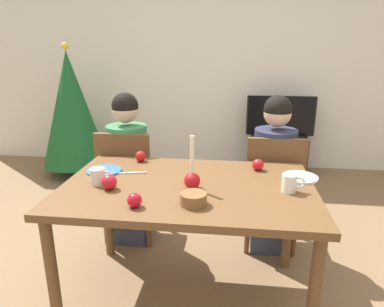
# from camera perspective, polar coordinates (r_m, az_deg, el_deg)

# --- Properties ---
(ground_plane) EXTENTS (7.68, 7.68, 0.00)m
(ground_plane) POSITION_cam_1_polar(r_m,az_deg,el_deg) (2.33, -0.64, -22.50)
(ground_plane) COLOR brown
(back_wall) EXTENTS (6.40, 0.10, 2.60)m
(back_wall) POSITION_cam_1_polar(r_m,az_deg,el_deg) (4.38, 3.92, 14.82)
(back_wall) COLOR silver
(back_wall) RESTS_ON ground
(dining_table) EXTENTS (1.40, 0.90, 0.75)m
(dining_table) POSITION_cam_1_polar(r_m,az_deg,el_deg) (1.97, -0.71, -7.40)
(dining_table) COLOR brown
(dining_table) RESTS_ON ground
(chair_left) EXTENTS (0.40, 0.40, 0.90)m
(chair_left) POSITION_cam_1_polar(r_m,az_deg,el_deg) (2.69, -10.56, -4.31)
(chair_left) COLOR brown
(chair_left) RESTS_ON ground
(chair_right) EXTENTS (0.40, 0.40, 0.90)m
(chair_right) POSITION_cam_1_polar(r_m,az_deg,el_deg) (2.59, 13.20, -5.34)
(chair_right) COLOR brown
(chair_right) RESTS_ON ground
(person_left_child) EXTENTS (0.30, 0.30, 1.17)m
(person_left_child) POSITION_cam_1_polar(r_m,az_deg,el_deg) (2.70, -10.43, -2.92)
(person_left_child) COLOR #33384C
(person_left_child) RESTS_ON ground
(person_right_child) EXTENTS (0.30, 0.30, 1.17)m
(person_right_child) POSITION_cam_1_polar(r_m,az_deg,el_deg) (2.60, 13.22, -3.89)
(person_right_child) COLOR #33384C
(person_right_child) RESTS_ON ground
(tv_stand) EXTENTS (0.64, 0.40, 0.48)m
(tv_stand) POSITION_cam_1_polar(r_m,az_deg,el_deg) (4.29, 13.99, -0.11)
(tv_stand) COLOR black
(tv_stand) RESTS_ON ground
(tv) EXTENTS (0.79, 0.05, 0.46)m
(tv) POSITION_cam_1_polar(r_m,az_deg,el_deg) (4.18, 14.45, 6.05)
(tv) COLOR black
(tv) RESTS_ON tv_stand
(christmas_tree) EXTENTS (0.75, 0.75, 1.53)m
(christmas_tree) POSITION_cam_1_polar(r_m,az_deg,el_deg) (4.25, -19.30, 6.99)
(christmas_tree) COLOR brown
(christmas_tree) RESTS_ON ground
(candle_centerpiece) EXTENTS (0.09, 0.09, 0.30)m
(candle_centerpiece) POSITION_cam_1_polar(r_m,az_deg,el_deg) (1.86, 0.02, -4.00)
(candle_centerpiece) COLOR red
(candle_centerpiece) RESTS_ON dining_table
(plate_left) EXTENTS (0.21, 0.21, 0.01)m
(plate_left) POSITION_cam_1_polar(r_m,az_deg,el_deg) (2.19, -14.32, -2.75)
(plate_left) COLOR teal
(plate_left) RESTS_ON dining_table
(plate_right) EXTENTS (0.20, 0.20, 0.01)m
(plate_right) POSITION_cam_1_polar(r_m,az_deg,el_deg) (2.12, 17.44, -3.74)
(plate_right) COLOR white
(plate_right) RESTS_ON dining_table
(mug_left) EXTENTS (0.13, 0.08, 0.09)m
(mug_left) POSITION_cam_1_polar(r_m,az_deg,el_deg) (1.99, -15.24, -3.65)
(mug_left) COLOR silver
(mug_left) RESTS_ON dining_table
(mug_right) EXTENTS (0.12, 0.08, 0.10)m
(mug_right) POSITION_cam_1_polar(r_m,az_deg,el_deg) (1.89, 15.90, -4.75)
(mug_right) COLOR white
(mug_right) RESTS_ON dining_table
(fork_left) EXTENTS (0.18, 0.05, 0.01)m
(fork_left) POSITION_cam_1_polar(r_m,az_deg,el_deg) (2.13, -10.01, -3.18)
(fork_left) COLOR silver
(fork_left) RESTS_ON dining_table
(bowl_walnuts) EXTENTS (0.13, 0.13, 0.06)m
(bowl_walnuts) POSITION_cam_1_polar(r_m,az_deg,el_deg) (1.69, 0.25, -7.51)
(bowl_walnuts) COLOR brown
(bowl_walnuts) RESTS_ON dining_table
(apple_near_candle) EXTENTS (0.07, 0.07, 0.07)m
(apple_near_candle) POSITION_cam_1_polar(r_m,az_deg,el_deg) (2.18, 10.86, -1.84)
(apple_near_candle) COLOR red
(apple_near_candle) RESTS_ON dining_table
(apple_by_left_plate) EXTENTS (0.08, 0.08, 0.08)m
(apple_by_left_plate) POSITION_cam_1_polar(r_m,az_deg,el_deg) (1.91, -13.53, -4.61)
(apple_by_left_plate) COLOR red
(apple_by_left_plate) RESTS_ON dining_table
(apple_by_right_mug) EXTENTS (0.07, 0.07, 0.07)m
(apple_by_right_mug) POSITION_cam_1_polar(r_m,az_deg,el_deg) (1.68, -9.51, -7.64)
(apple_by_right_mug) COLOR red
(apple_by_right_mug) RESTS_ON dining_table
(apple_far_edge) EXTENTS (0.07, 0.07, 0.07)m
(apple_far_edge) POSITION_cam_1_polar(r_m,az_deg,el_deg) (2.33, -8.52, -0.46)
(apple_far_edge) COLOR #B21615
(apple_far_edge) RESTS_ON dining_table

